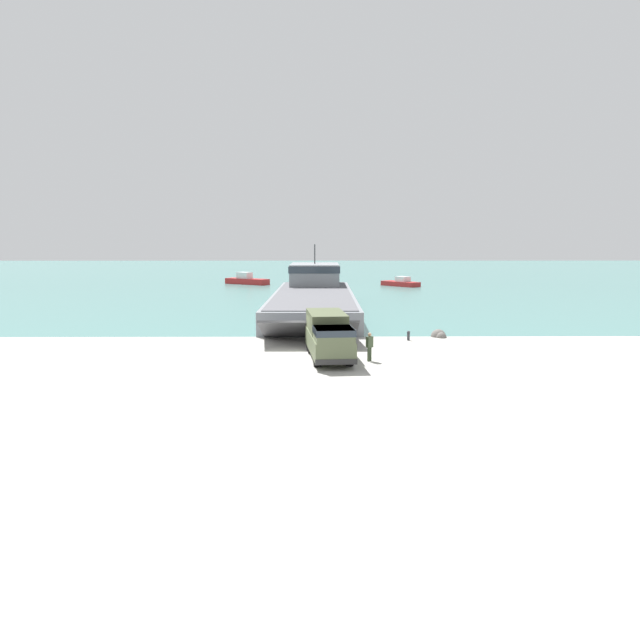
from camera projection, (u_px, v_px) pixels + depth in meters
ground_plane at (305, 352)px, 42.11m from camera, size 240.00×240.00×0.00m
water_surface at (311, 274)px, 138.11m from camera, size 240.00×180.00×0.01m
landing_craft at (314, 294)px, 68.41m from camera, size 8.91×40.21×7.00m
military_truck at (329, 335)px, 39.77m from camera, size 3.11×8.24×2.84m
soldier_on_ramp at (370, 345)px, 38.88m from camera, size 0.49×0.47×1.80m
moored_boat_a at (247, 280)px, 106.59m from camera, size 8.00×6.49×2.03m
moored_boat_b at (401, 283)px, 102.08m from camera, size 6.11×6.71×1.60m
mooring_bollard at (408, 335)px, 47.00m from camera, size 0.25×0.25×0.73m
shoreline_rock_a at (438, 337)px, 48.83m from camera, size 1.19×1.19×1.19m
shoreline_rock_b at (441, 338)px, 48.39m from camera, size 0.84×0.84×0.84m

